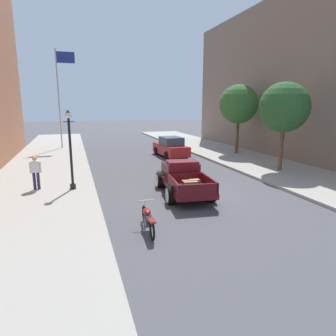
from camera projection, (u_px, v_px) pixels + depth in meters
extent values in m
plane|color=#47474C|center=(192.00, 193.00, 14.69)|extent=(140.00, 140.00, 0.00)
cube|color=#9E998E|center=(31.00, 206.00, 12.55)|extent=(5.50, 64.00, 0.15)
cube|color=#9E998E|center=(312.00, 180.00, 16.80)|extent=(5.50, 64.00, 0.15)
cube|color=#7F6B5B|center=(335.00, 80.00, 25.28)|extent=(12.00, 28.00, 12.54)
cube|color=#510F14|center=(184.00, 183.00, 14.39)|extent=(2.27, 5.06, 0.24)
cube|color=#510F14|center=(182.00, 171.00, 14.61)|extent=(1.67, 1.26, 0.80)
cube|color=#510F14|center=(182.00, 162.00, 14.47)|extent=(1.53, 1.08, 0.12)
cube|color=#3D4C5B|center=(179.00, 166.00, 15.13)|extent=(1.32, 0.18, 0.44)
cube|color=#510F14|center=(176.00, 168.00, 15.89)|extent=(1.47, 1.63, 0.52)
cube|color=silver|center=(173.00, 166.00, 16.66)|extent=(0.69, 0.17, 0.47)
cube|color=#510F14|center=(192.00, 188.00, 13.01)|extent=(1.90, 2.27, 0.04)
cube|color=#510F14|center=(173.00, 184.00, 12.81)|extent=(0.30, 2.10, 0.44)
cube|color=#510F14|center=(210.00, 182.00, 13.12)|extent=(0.30, 2.10, 0.44)
cube|color=#510F14|center=(199.00, 189.00, 12.00)|extent=(1.62, 0.25, 0.44)
cube|color=#510F14|center=(186.00, 178.00, 13.94)|extent=(1.62, 0.25, 0.44)
cylinder|color=black|center=(160.00, 180.00, 15.54)|extent=(0.44, 0.83, 0.80)
cylinder|color=silver|center=(157.00, 180.00, 15.50)|extent=(0.08, 0.65, 0.66)
cylinder|color=silver|center=(157.00, 180.00, 15.50)|extent=(0.05, 0.24, 0.24)
cylinder|color=black|center=(194.00, 178.00, 15.88)|extent=(0.44, 0.83, 0.80)
cylinder|color=silver|center=(197.00, 178.00, 15.92)|extent=(0.08, 0.65, 0.66)
cylinder|color=silver|center=(197.00, 178.00, 15.92)|extent=(0.05, 0.24, 0.24)
cylinder|color=black|center=(171.00, 195.00, 12.95)|extent=(0.44, 0.83, 0.80)
cylinder|color=silver|center=(167.00, 195.00, 12.91)|extent=(0.08, 0.65, 0.66)
cylinder|color=silver|center=(167.00, 195.00, 12.91)|extent=(0.05, 0.24, 0.24)
cylinder|color=black|center=(211.00, 193.00, 13.30)|extent=(0.44, 0.83, 0.80)
cylinder|color=silver|center=(215.00, 193.00, 13.33)|extent=(0.08, 0.65, 0.66)
cylinder|color=silver|center=(215.00, 193.00, 13.33)|extent=(0.05, 0.24, 0.24)
cube|color=olive|center=(190.00, 185.00, 12.60)|extent=(0.64, 0.50, 0.40)
cube|color=#3D2D1E|center=(190.00, 185.00, 12.60)|extent=(0.62, 0.12, 0.42)
cube|color=brown|center=(195.00, 183.00, 13.31)|extent=(0.44, 0.33, 0.28)
torus|color=black|center=(144.00, 214.00, 10.85)|extent=(0.11, 0.67, 0.67)
torus|color=black|center=(152.00, 230.00, 9.47)|extent=(0.11, 0.67, 0.67)
cube|color=#4C4C51|center=(148.00, 221.00, 10.10)|extent=(0.26, 0.45, 0.28)
ellipsoid|color=maroon|center=(147.00, 212.00, 10.29)|extent=(0.29, 0.53, 0.24)
cube|color=black|center=(150.00, 219.00, 9.84)|extent=(0.25, 0.57, 0.10)
cylinder|color=silver|center=(145.00, 207.00, 10.73)|extent=(0.06, 0.26, 0.58)
cylinder|color=silver|center=(145.00, 201.00, 10.56)|extent=(0.62, 0.07, 0.04)
cube|color=maroon|center=(152.00, 221.00, 9.41)|extent=(0.20, 0.41, 0.06)
cube|color=#AD1E1E|center=(171.00, 149.00, 24.85)|extent=(1.96, 4.39, 0.80)
cube|color=#384C5B|center=(171.00, 141.00, 24.57)|extent=(1.63, 2.08, 0.64)
cylinder|color=black|center=(156.00, 151.00, 25.81)|extent=(0.26, 0.67, 0.66)
cylinder|color=black|center=(174.00, 150.00, 26.38)|extent=(0.26, 0.67, 0.66)
cylinder|color=black|center=(167.00, 156.00, 23.45)|extent=(0.26, 0.67, 0.66)
cylinder|color=black|center=(186.00, 154.00, 24.02)|extent=(0.26, 0.67, 0.66)
cylinder|color=#232847|center=(34.00, 181.00, 14.62)|extent=(0.14, 0.14, 0.86)
cylinder|color=#232847|center=(38.00, 181.00, 14.67)|extent=(0.14, 0.14, 0.86)
cube|color=silver|center=(35.00, 167.00, 14.50)|extent=(0.36, 0.22, 0.56)
cylinder|color=silver|center=(30.00, 168.00, 14.44)|extent=(0.09, 0.09, 0.54)
cylinder|color=silver|center=(40.00, 167.00, 14.57)|extent=(0.09, 0.09, 0.54)
sphere|color=tan|center=(34.00, 159.00, 14.42)|extent=(0.22, 0.22, 0.22)
cylinder|color=black|center=(73.00, 186.00, 14.83)|extent=(0.28, 0.28, 0.24)
cylinder|color=black|center=(71.00, 152.00, 14.47)|extent=(0.12, 0.12, 3.20)
cylinder|color=black|center=(69.00, 122.00, 14.17)|extent=(0.50, 0.04, 0.04)
sphere|color=silver|center=(68.00, 115.00, 14.11)|extent=(0.32, 0.32, 0.32)
cone|color=black|center=(68.00, 111.00, 14.07)|extent=(0.24, 0.24, 0.14)
cylinder|color=#B2B2B7|center=(59.00, 100.00, 28.11)|extent=(0.12, 0.12, 9.00)
sphere|color=gold|center=(55.00, 48.00, 27.16)|extent=(0.16, 0.16, 0.16)
cube|color=navy|center=(66.00, 57.00, 27.57)|extent=(1.60, 0.03, 1.00)
cylinder|color=brown|center=(281.00, 148.00, 18.84)|extent=(0.26, 0.26, 2.78)
sphere|color=#285628|center=(284.00, 107.00, 18.32)|extent=(3.05, 3.05, 3.05)
cylinder|color=brown|center=(237.00, 136.00, 25.67)|extent=(0.26, 0.26, 2.91)
sphere|color=#33662D|center=(239.00, 104.00, 25.12)|extent=(3.24, 3.24, 3.24)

